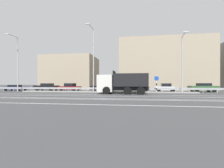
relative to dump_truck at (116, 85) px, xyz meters
The scene contains 22 objects.
ground_plane 2.63m from the dump_truck, behind, with size 320.00×320.00×0.00m, color #424244.
lane_strip_0 2.45m from the dump_truck, 61.03° to the right, with size 52.19×0.16×0.01m, color silver.
lane_strip_1 4.38m from the dump_truck, 76.06° to the right, with size 52.19×0.16×0.01m, color silver.
lane_strip_2 6.95m from the dump_truck, 81.52° to the right, with size 52.19×0.16×0.01m, color silver.
lane_strip_3 7.74m from the dump_truck, 82.42° to the right, with size 52.19×0.16×0.01m, color silver.
lane_strip_4 11.06m from the dump_truck, 84.74° to the right, with size 52.19×0.16×0.01m, color silver.
median_island 4.10m from the dump_truck, 125.25° to the left, with size 28.70×1.10×0.18m, color gray.
median_guardrail 4.88m from the dump_truck, 117.99° to the left, with size 52.19×0.09×0.78m.
dump_truck is the anchor object (origin of this frame).
median_road_sign 6.81m from the dump_truck, 28.06° to the left, with size 0.80×0.16×2.66m.
street_lamp_0 18.68m from the dump_truck, behind, with size 0.71×2.48×9.77m.
street_lamp_1 6.74m from the dump_truck, 144.51° to the left, with size 0.71×2.69×10.54m.
street_lamp_2 10.96m from the dump_truck, 17.94° to the left, with size 0.72×2.54×8.83m.
parked_car_0 22.70m from the dump_truck, 162.39° to the left, with size 4.80×1.91×1.21m.
parked_car_1 16.23m from the dump_truck, 154.83° to the left, with size 4.61×2.02×1.50m.
parked_car_2 11.77m from the dump_truck, 145.90° to the left, with size 4.37×2.09×1.52m.
parked_car_3 7.86m from the dump_truck, 114.39° to the left, with size 4.76×2.23×1.47m.
parked_car_4 7.47m from the dump_truck, 64.34° to the left, with size 4.26×2.12×1.43m.
parked_car_5 10.67m from the dump_truck, 40.47° to the left, with size 3.96×2.10×1.49m.
parked_car_6 16.09m from the dump_truck, 26.16° to the left, with size 4.68×2.12×1.52m.
background_building_0 22.59m from the dump_truck, 128.83° to the left, with size 12.97×10.04×8.52m, color tan.
background_building_1 20.73m from the dump_truck, 62.15° to the left, with size 20.32×12.34×11.64m, color tan.
Camera 1 is at (4.64, -21.17, 1.42)m, focal length 24.00 mm.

